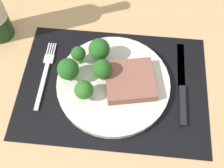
% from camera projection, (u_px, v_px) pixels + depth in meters
% --- Properties ---
extents(ground_plane, '(1.40, 1.10, 0.03)m').
position_uv_depth(ground_plane, '(113.00, 89.00, 0.68)').
color(ground_plane, tan).
extents(placemat, '(0.45, 0.32, 0.00)m').
position_uv_depth(placemat, '(113.00, 85.00, 0.66)').
color(placemat, black).
rests_on(placemat, ground_plane).
extents(plate, '(0.27, 0.27, 0.02)m').
position_uv_depth(plate, '(113.00, 83.00, 0.65)').
color(plate, silver).
rests_on(plate, placemat).
extents(steak, '(0.13, 0.13, 0.02)m').
position_uv_depth(steak, '(130.00, 79.00, 0.64)').
color(steak, '#8C5647').
rests_on(steak, plate).
extents(broccoli_near_fork, '(0.05, 0.05, 0.07)m').
position_uv_depth(broccoli_near_fork, '(99.00, 49.00, 0.65)').
color(broccoli_near_fork, '#5B8942').
rests_on(broccoli_near_fork, plate).
extents(broccoli_near_steak, '(0.04, 0.04, 0.05)m').
position_uv_depth(broccoli_near_steak, '(84.00, 90.00, 0.60)').
color(broccoli_near_steak, '#6B994C').
rests_on(broccoli_near_steak, plate).
extents(broccoli_back_left, '(0.04, 0.04, 0.06)m').
position_uv_depth(broccoli_back_left, '(102.00, 69.00, 0.62)').
color(broccoli_back_left, '#6B994C').
rests_on(broccoli_back_left, plate).
extents(broccoli_front_edge, '(0.05, 0.05, 0.07)m').
position_uv_depth(broccoli_front_edge, '(68.00, 70.00, 0.62)').
color(broccoli_front_edge, '#5B8942').
rests_on(broccoli_front_edge, plate).
extents(broccoli_center, '(0.04, 0.04, 0.05)m').
position_uv_depth(broccoli_center, '(79.00, 54.00, 0.65)').
color(broccoli_center, '#5B8942').
rests_on(broccoli_center, plate).
extents(fork, '(0.02, 0.19, 0.01)m').
position_uv_depth(fork, '(45.00, 74.00, 0.67)').
color(fork, silver).
rests_on(fork, placemat).
extents(knife, '(0.02, 0.23, 0.01)m').
position_uv_depth(knife, '(182.00, 88.00, 0.65)').
color(knife, black).
rests_on(knife, placemat).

